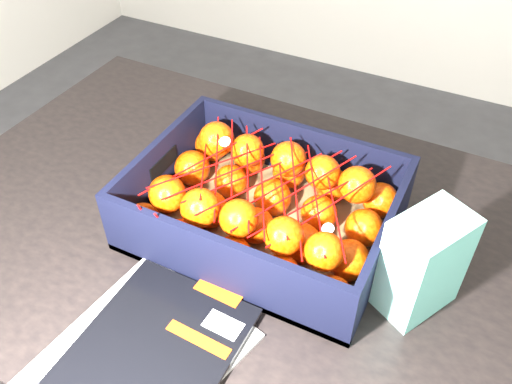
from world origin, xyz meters
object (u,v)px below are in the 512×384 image
at_px(produce_crate, 264,213).
at_px(retail_carton, 423,263).
at_px(table, 249,268).
at_px(magazine_stack, 142,356).

height_order(produce_crate, retail_carton, retail_carton).
xyz_separation_m(table, magazine_stack, (-0.02, -0.29, 0.11)).
relative_size(table, retail_carton, 7.11).
relative_size(produce_crate, retail_carton, 2.48).
relative_size(magazine_stack, produce_crate, 0.81).
height_order(table, magazine_stack, magazine_stack).
bearing_deg(magazine_stack, produce_crate, 82.51).
distance_m(table, produce_crate, 0.14).
bearing_deg(retail_carton, table, -155.10).
height_order(table, produce_crate, produce_crate).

